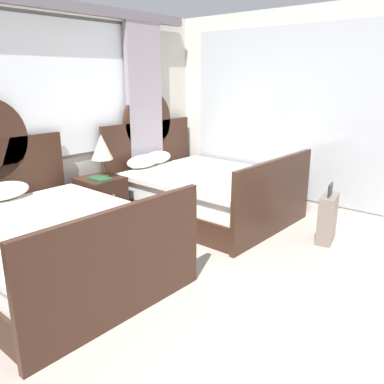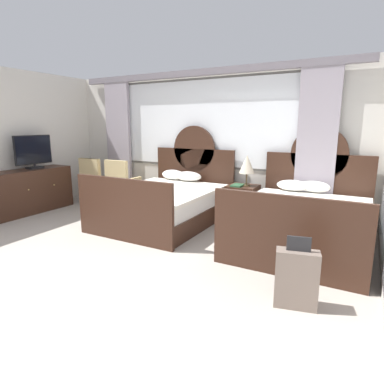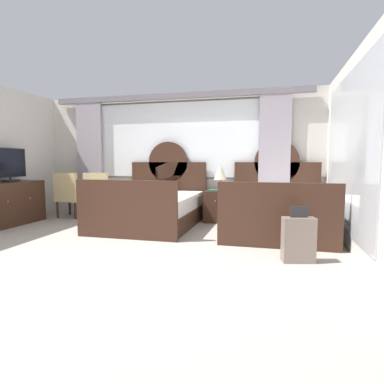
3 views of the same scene
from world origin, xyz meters
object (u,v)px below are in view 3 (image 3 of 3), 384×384
at_px(tv_flatscreen, 10,165).
at_px(armchair_by_window_right, 70,193).
at_px(bed_near_mirror, 276,212).
at_px(table_lamp_on_nightstand, 220,172).
at_px(bed_near_window, 152,207).
at_px(armchair_by_window_centre, 70,193).
at_px(armchair_by_window_left, 99,194).
at_px(nightstand_between_beds, 217,206).
at_px(suitcase_on_floor, 298,240).
at_px(book_on_nightstand, 213,190).

distance_m(tv_flatscreen, armchair_by_window_right, 1.30).
height_order(bed_near_mirror, table_lamp_on_nightstand, bed_near_mirror).
bearing_deg(bed_near_window, table_lamp_on_nightstand, 29.37).
distance_m(tv_flatscreen, armchair_by_window_centre, 1.30).
relative_size(armchair_by_window_left, armchair_by_window_centre, 1.00).
bearing_deg(table_lamp_on_nightstand, nightstand_between_beds, 179.94).
xyz_separation_m(bed_near_mirror, suitcase_on_floor, (0.24, -1.69, -0.07)).
height_order(book_on_nightstand, armchair_by_window_left, armchair_by_window_left).
distance_m(book_on_nightstand, armchair_by_window_left, 2.43).
bearing_deg(nightstand_between_beds, armchair_by_window_left, -172.87).
height_order(nightstand_between_beds, suitcase_on_floor, suitcase_on_floor).
height_order(tv_flatscreen, armchair_by_window_left, tv_flatscreen).
height_order(bed_near_window, table_lamp_on_nightstand, bed_near_window).
bearing_deg(armchair_by_window_left, bed_near_mirror, -5.91).
bearing_deg(armchair_by_window_centre, armchair_by_window_right, -179.78).
xyz_separation_m(bed_near_mirror, armchair_by_window_left, (-3.63, 0.38, 0.18)).
distance_m(nightstand_between_beds, armchair_by_window_left, 2.51).
relative_size(bed_near_mirror, tv_flatscreen, 2.87).
relative_size(armchair_by_window_left, armchair_by_window_right, 1.00).
bearing_deg(armchair_by_window_left, suitcase_on_floor, -28.06).
height_order(bed_near_window, nightstand_between_beds, bed_near_window).
bearing_deg(armchair_by_window_right, armchair_by_window_left, 0.00).
height_order(armchair_by_window_centre, armchair_by_window_right, same).
distance_m(bed_near_mirror, armchair_by_window_left, 3.65).
xyz_separation_m(book_on_nightstand, armchair_by_window_centre, (-3.13, -0.21, -0.12)).
xyz_separation_m(bed_near_window, suitcase_on_floor, (2.55, -1.69, -0.07)).
relative_size(bed_near_window, armchair_by_window_left, 2.24).
height_order(tv_flatscreen, armchair_by_window_right, tv_flatscreen).
height_order(book_on_nightstand, tv_flatscreen, tv_flatscreen).
bearing_deg(suitcase_on_floor, bed_near_window, 146.47).
bearing_deg(nightstand_between_beds, bed_near_window, -149.43).
distance_m(book_on_nightstand, suitcase_on_floor, 2.73).
height_order(bed_near_window, armchair_by_window_left, bed_near_window).
distance_m(tv_flatscreen, armchair_by_window_left, 1.75).
distance_m(table_lamp_on_nightstand, tv_flatscreen, 4.06).
height_order(bed_near_mirror, suitcase_on_floor, bed_near_mirror).
bearing_deg(armchair_by_window_left, table_lamp_on_nightstand, 6.97).
xyz_separation_m(table_lamp_on_nightstand, armchair_by_window_right, (-3.26, -0.31, -0.47)).
bearing_deg(bed_near_window, armchair_by_window_left, 164.19).
height_order(table_lamp_on_nightstand, book_on_nightstand, table_lamp_on_nightstand).
distance_m(table_lamp_on_nightstand, armchair_by_window_centre, 3.30).
bearing_deg(table_lamp_on_nightstand, suitcase_on_floor, -60.67).
xyz_separation_m(bed_near_mirror, nightstand_between_beds, (-1.15, 0.69, -0.03)).
bearing_deg(armchair_by_window_left, tv_flatscreen, -143.71).
relative_size(table_lamp_on_nightstand, armchair_by_window_left, 0.54).
bearing_deg(table_lamp_on_nightstand, bed_near_window, -150.63).
height_order(bed_near_mirror, tv_flatscreen, bed_near_mirror).
bearing_deg(armchair_by_window_centre, table_lamp_on_nightstand, 5.44).
bearing_deg(suitcase_on_floor, tv_flatscreen, 168.09).
distance_m(table_lamp_on_nightstand, book_on_nightstand, 0.39).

